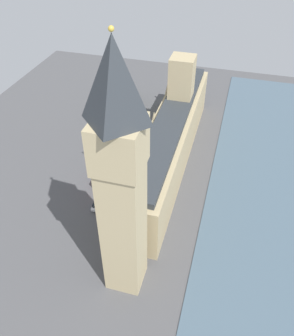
# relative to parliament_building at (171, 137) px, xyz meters

# --- Properties ---
(ground_plane) EXTENTS (150.50, 150.50, 0.00)m
(ground_plane) POSITION_rel_parliament_building_xyz_m (1.99, 1.35, -8.75)
(ground_plane) COLOR #4C4C4F
(river_thames) EXTENTS (44.84, 135.45, 0.25)m
(river_thames) POSITION_rel_parliament_building_xyz_m (-35.84, 1.35, -8.62)
(river_thames) COLOR #475B6B
(river_thames) RESTS_ON ground
(parliament_building) EXTENTS (11.17, 72.89, 29.02)m
(parliament_building) POSITION_rel_parliament_building_xyz_m (0.00, 0.00, 0.00)
(parliament_building) COLOR tan
(parliament_building) RESTS_ON ground
(clock_tower) EXTENTS (8.33, 8.33, 54.58)m
(clock_tower) POSITION_rel_parliament_building_xyz_m (-0.11, 43.93, 19.48)
(clock_tower) COLOR tan
(clock_tower) RESTS_ON ground
(car_silver_near_tower) EXTENTS (1.91, 4.42, 1.74)m
(car_silver_near_tower) POSITION_rel_parliament_building_xyz_m (16.22, -17.13, -7.86)
(car_silver_near_tower) COLOR #B7B7BC
(car_silver_near_tower) RESTS_ON ground
(car_yellow_cab_far_end) EXTENTS (2.08, 4.71, 1.74)m
(car_yellow_cab_far_end) POSITION_rel_parliament_building_xyz_m (15.28, 0.00, -7.86)
(car_yellow_cab_far_end) COLOR gold
(car_yellow_cab_far_end) RESTS_ON ground
(double_decker_bus_corner) EXTENTS (2.82, 10.55, 4.75)m
(double_decker_bus_corner) POSITION_rel_parliament_building_xyz_m (16.32, 14.49, -6.11)
(double_decker_bus_corner) COLOR red
(double_decker_bus_corner) RESTS_ON ground
(car_white_leading) EXTENTS (1.96, 4.70, 1.74)m
(car_white_leading) POSITION_rel_parliament_building_xyz_m (14.55, 25.40, -7.86)
(car_white_leading) COLOR silver
(car_white_leading) RESTS_ON ground
(pedestrian_midblock) EXTENTS (0.69, 0.68, 1.67)m
(pedestrian_midblock) POSITION_rel_parliament_building_xyz_m (8.24, -23.77, -8.00)
(pedestrian_midblock) COLOR black
(pedestrian_midblock) RESTS_ON ground
(pedestrian_under_trees) EXTENTS (0.70, 0.69, 1.69)m
(pedestrian_under_trees) POSITION_rel_parliament_building_xyz_m (8.10, -7.60, -7.99)
(pedestrian_under_trees) COLOR gray
(pedestrian_under_trees) RESTS_ON ground
(pedestrian_kerbside) EXTENTS (0.68, 0.61, 1.62)m
(pedestrian_kerbside) POSITION_rel_parliament_building_xyz_m (8.18, -26.40, -8.02)
(pedestrian_kerbside) COLOR navy
(pedestrian_kerbside) RESTS_ON ground
(plane_tree_by_river_gate) EXTENTS (6.96, 6.96, 10.35)m
(plane_tree_by_river_gate) POSITION_rel_parliament_building_xyz_m (23.77, -27.05, -1.37)
(plane_tree_by_river_gate) COLOR brown
(plane_tree_by_river_gate) RESTS_ON ground
(plane_tree_trailing) EXTENTS (5.14, 5.14, 7.78)m
(plane_tree_trailing) POSITION_rel_parliament_building_xyz_m (24.97, -21.57, -3.19)
(plane_tree_trailing) COLOR brown
(plane_tree_trailing) RESTS_ON ground
(plane_tree_opposite_hall) EXTENTS (6.18, 6.18, 9.00)m
(plane_tree_opposite_hall) POSITION_rel_parliament_building_xyz_m (25.58, -32.74, -2.40)
(plane_tree_opposite_hall) COLOR brown
(plane_tree_opposite_hall) RESTS_ON ground
(street_lamp_slot_10) EXTENTS (0.56, 0.56, 6.72)m
(street_lamp_slot_10) POSITION_rel_parliament_building_xyz_m (24.45, 6.86, -4.09)
(street_lamp_slot_10) COLOR black
(street_lamp_slot_10) RESTS_ON ground
(street_lamp_slot_11) EXTENTS (0.56, 0.56, 5.58)m
(street_lamp_slot_11) POSITION_rel_parliament_building_xyz_m (24.59, -20.64, -4.79)
(street_lamp_slot_11) COLOR black
(street_lamp_slot_11) RESTS_ON ground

